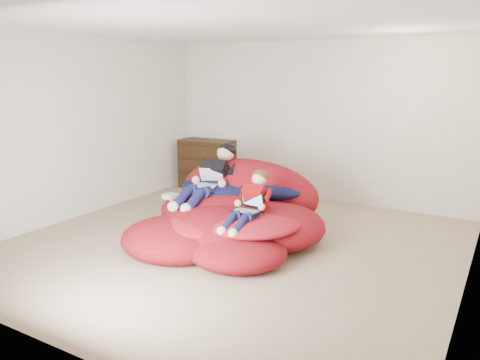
% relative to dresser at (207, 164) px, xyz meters
% --- Properties ---
extents(room_shell, '(5.10, 5.10, 2.77)m').
position_rel_dresser_xyz_m(room_shell, '(1.90, -2.25, -0.21)').
color(room_shell, tan).
rests_on(room_shell, ground).
extents(dresser, '(0.98, 0.57, 0.86)m').
position_rel_dresser_xyz_m(dresser, '(0.00, 0.00, 0.00)').
color(dresser, black).
rests_on(dresser, ground).
extents(beanbag_pile, '(2.36, 2.48, 0.94)m').
position_rel_dresser_xyz_m(beanbag_pile, '(1.71, -1.94, -0.17)').
color(beanbag_pile, maroon).
rests_on(beanbag_pile, ground).
extents(cream_pillow, '(0.45, 0.29, 0.29)m').
position_rel_dresser_xyz_m(cream_pillow, '(1.18, -1.13, 0.19)').
color(cream_pillow, white).
rests_on(cream_pillow, beanbag_pile).
extents(older_boy, '(0.39, 1.27, 0.72)m').
position_rel_dresser_xyz_m(older_boy, '(1.27, -1.72, 0.25)').
color(older_boy, black).
rests_on(older_boy, beanbag_pile).
extents(younger_boy, '(0.28, 0.87, 0.59)m').
position_rel_dresser_xyz_m(younger_boy, '(2.17, -2.29, 0.17)').
color(younger_boy, '#9F0E0F').
rests_on(younger_boy, beanbag_pile).
extents(laptop_white, '(0.36, 0.40, 0.21)m').
position_rel_dresser_xyz_m(laptop_white, '(1.27, -1.83, 0.20)').
color(laptop_white, silver).
rests_on(laptop_white, older_boy).
extents(laptop_black, '(0.32, 0.29, 0.22)m').
position_rel_dresser_xyz_m(laptop_black, '(2.17, -2.34, 0.12)').
color(laptop_black, black).
rests_on(laptop_black, younger_boy).
extents(power_adapter, '(0.17, 0.17, 0.06)m').
position_rel_dresser_xyz_m(power_adapter, '(0.84, -2.08, -0.01)').
color(power_adapter, silver).
rests_on(power_adapter, beanbag_pile).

